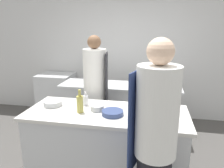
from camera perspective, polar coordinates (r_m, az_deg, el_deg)
The scene contains 14 objects.
wall_back at distance 4.57m, azimuth 4.33°, elevation 8.82°, with size 8.00×0.06×2.80m.
prep_counter at distance 2.84m, azimuth -1.41°, elevation -15.51°, with size 1.94×0.80×0.89m.
pass_counter at distance 3.95m, azimuth 2.03°, elevation -6.41°, with size 2.09×0.60×0.89m.
oven_range at distance 4.85m, azimuth -14.22°, elevation -2.74°, with size 0.71×0.60×0.90m.
chef_at_prep_near at distance 1.94m, azimuth 11.11°, elevation -15.46°, with size 0.40×0.39×1.81m.
chef_at_stove at distance 3.38m, azimuth -4.35°, elevation -2.29°, with size 0.38×0.36×1.76m.
bottle_olive_oil at distance 2.72m, azimuth 7.07°, elevation -3.93°, with size 0.08×0.08×0.30m.
bottle_vinegar at distance 2.66m, azimuth 9.60°, elevation -4.61°, with size 0.07×0.07×0.29m.
bottle_wine at distance 2.83m, azimuth -6.92°, elevation -4.17°, with size 0.06×0.06×0.18m.
bottle_cooking_oil at distance 2.60m, azimuth -8.37°, elevation -5.06°, with size 0.08×0.08×0.28m.
bowl_mixing_large at distance 2.39m, azimuth 6.47°, elevation -9.10°, with size 0.20×0.20×0.05m.
bowl_prep_small at distance 2.91m, azimuth -15.21°, elevation -4.91°, with size 0.23×0.23×0.07m.
bowl_ceramic_blue at distance 2.67m, azimuth -3.90°, elevation -6.21°, with size 0.17×0.17×0.07m.
bowl_wooden_salad at distance 2.53m, azimuth 0.14°, elevation -7.53°, with size 0.25×0.25×0.05m.
Camera 1 is at (0.54, -2.39, 1.89)m, focal length 35.00 mm.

